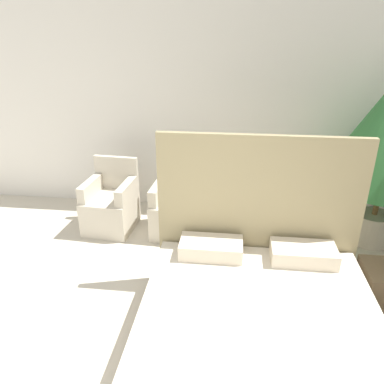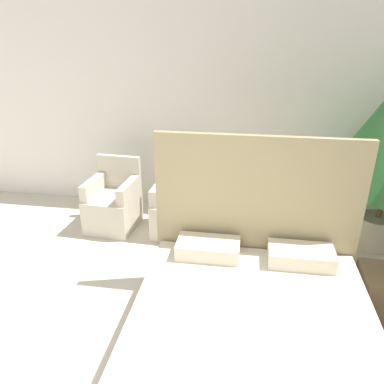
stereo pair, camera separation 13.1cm
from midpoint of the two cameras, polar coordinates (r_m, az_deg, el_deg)
wall_back at (r=5.01m, az=1.87°, el=13.31°), size 10.00×0.06×2.90m
bed at (r=2.99m, az=10.33°, el=-20.69°), size 1.84×2.12×1.54m
armchair_near_window_left at (r=4.84m, az=-11.13°, el=-2.05°), size 0.61×0.67×0.87m
armchair_near_window_right at (r=4.64m, az=-1.19°, el=-2.79°), size 0.60×0.67×0.87m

